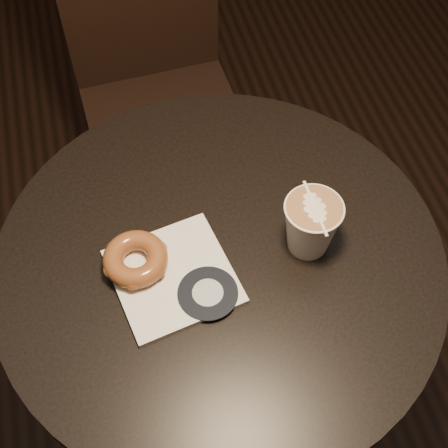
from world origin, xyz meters
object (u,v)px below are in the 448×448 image
at_px(chair, 153,65).
at_px(pastry_bag, 173,276).
at_px(latte_cup, 311,226).
at_px(cafe_table, 220,312).
at_px(doughnut, 135,259).

height_order(chair, pastry_bag, chair).
distance_m(chair, latte_cup, 0.77).
height_order(pastry_bag, latte_cup, latte_cup).
distance_m(cafe_table, doughnut, 0.26).
xyz_separation_m(chair, latte_cup, (0.13, -0.71, 0.27)).
bearing_deg(chair, latte_cup, -82.42).
xyz_separation_m(doughnut, latte_cup, (0.26, -0.03, 0.03)).
height_order(pastry_bag, doughnut, doughnut).
bearing_deg(pastry_bag, doughnut, 137.38).
relative_size(cafe_table, doughnut, 7.63).
height_order(chair, doughnut, chair).
bearing_deg(cafe_table, latte_cup, -6.62).
xyz_separation_m(cafe_table, doughnut, (-0.13, 0.01, 0.22)).
relative_size(pastry_bag, latte_cup, 1.74).
distance_m(pastry_bag, latte_cup, 0.22).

